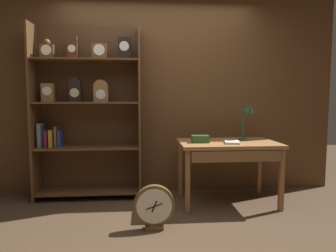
{
  "coord_description": "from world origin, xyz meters",
  "views": [
    {
      "loc": [
        -0.19,
        -2.63,
        1.25
      ],
      "look_at": [
        0.08,
        0.56,
        0.96
      ],
      "focal_mm": 31.84,
      "sensor_mm": 36.0,
      "label": 1
    }
  ],
  "objects_px": {
    "toolbox_small": "(200,139)",
    "open_repair_manual": "(232,142)",
    "round_clock_large": "(154,207)",
    "desk_lamp": "(247,117)",
    "workbench": "(228,149)",
    "bookshelf": "(86,109)"
  },
  "relations": [
    {
      "from": "bookshelf",
      "to": "round_clock_large",
      "type": "bearing_deg",
      "value": -51.5
    },
    {
      "from": "bookshelf",
      "to": "toolbox_small",
      "type": "xyz_separation_m",
      "value": [
        1.38,
        -0.39,
        -0.34
      ]
    },
    {
      "from": "desk_lamp",
      "to": "workbench",
      "type": "bearing_deg",
      "value": -163.54
    },
    {
      "from": "workbench",
      "to": "toolbox_small",
      "type": "relative_size",
      "value": 5.78
    },
    {
      "from": "bookshelf",
      "to": "round_clock_large",
      "type": "xyz_separation_m",
      "value": [
        0.81,
        -1.02,
        -0.9
      ]
    },
    {
      "from": "bookshelf",
      "to": "desk_lamp",
      "type": "relative_size",
      "value": 4.63
    },
    {
      "from": "open_repair_manual",
      "to": "round_clock_large",
      "type": "relative_size",
      "value": 0.51
    },
    {
      "from": "toolbox_small",
      "to": "open_repair_manual",
      "type": "height_order",
      "value": "toolbox_small"
    },
    {
      "from": "desk_lamp",
      "to": "round_clock_large",
      "type": "bearing_deg",
      "value": -147.92
    },
    {
      "from": "desk_lamp",
      "to": "toolbox_small",
      "type": "xyz_separation_m",
      "value": [
        -0.59,
        -0.09,
        -0.25
      ]
    },
    {
      "from": "workbench",
      "to": "toolbox_small",
      "type": "height_order",
      "value": "toolbox_small"
    },
    {
      "from": "toolbox_small",
      "to": "open_repair_manual",
      "type": "relative_size",
      "value": 0.91
    },
    {
      "from": "bookshelf",
      "to": "toolbox_small",
      "type": "distance_m",
      "value": 1.47
    },
    {
      "from": "open_repair_manual",
      "to": "round_clock_large",
      "type": "distance_m",
      "value": 1.19
    },
    {
      "from": "workbench",
      "to": "round_clock_large",
      "type": "relative_size",
      "value": 2.67
    },
    {
      "from": "open_repair_manual",
      "to": "workbench",
      "type": "bearing_deg",
      "value": 110.74
    },
    {
      "from": "round_clock_large",
      "to": "workbench",
      "type": "bearing_deg",
      "value": 35.74
    },
    {
      "from": "bookshelf",
      "to": "open_repair_manual",
      "type": "bearing_deg",
      "value": -15.46
    },
    {
      "from": "workbench",
      "to": "toolbox_small",
      "type": "bearing_deg",
      "value": -177.42
    },
    {
      "from": "workbench",
      "to": "desk_lamp",
      "type": "xyz_separation_m",
      "value": [
        0.25,
        0.07,
        0.37
      ]
    },
    {
      "from": "open_repair_manual",
      "to": "bookshelf",
      "type": "bearing_deg",
      "value": 177.65
    },
    {
      "from": "toolbox_small",
      "to": "workbench",
      "type": "bearing_deg",
      "value": 2.58
    }
  ]
}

